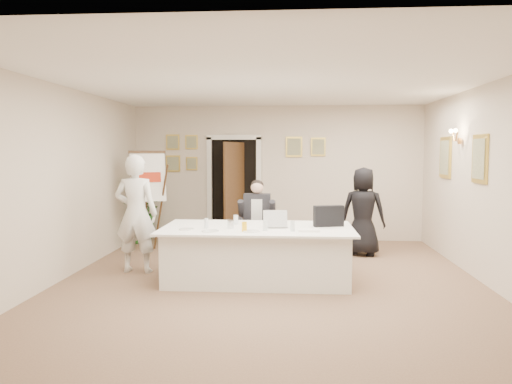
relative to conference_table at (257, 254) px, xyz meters
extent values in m
plane|color=brown|center=(0.18, -0.12, -0.39)|extent=(7.00, 7.00, 0.00)
cube|color=white|center=(0.18, -0.12, 2.41)|extent=(6.00, 7.00, 0.02)
cube|color=beige|center=(0.18, 3.38, 1.01)|extent=(6.00, 0.10, 2.80)
cube|color=beige|center=(0.18, -3.62, 1.01)|extent=(6.00, 0.10, 2.80)
cube|color=beige|center=(-2.82, -0.12, 1.01)|extent=(0.10, 7.00, 2.80)
cube|color=beige|center=(3.18, -0.12, 1.01)|extent=(0.10, 7.00, 2.80)
cube|color=black|center=(-0.72, 3.35, 0.66)|extent=(0.92, 0.06, 2.10)
cube|color=white|center=(-1.24, 3.32, 0.66)|extent=(0.10, 0.06, 2.20)
cube|color=white|center=(-0.20, 3.32, 0.66)|extent=(0.10, 0.06, 2.20)
cube|color=#342110|center=(-0.67, 2.93, 0.64)|extent=(0.33, 0.81, 2.02)
cube|color=white|center=(0.00, 0.00, -0.02)|extent=(2.54, 1.27, 0.75)
cube|color=white|center=(0.00, 0.00, 0.37)|extent=(2.72, 1.45, 0.03)
cube|color=white|center=(-2.19, 1.94, 0.99)|extent=(0.66, 0.43, 0.89)
imported|color=silver|center=(-1.89, 0.38, 0.51)|extent=(0.68, 0.46, 1.81)
imported|color=black|center=(1.76, 1.88, 0.40)|extent=(0.88, 0.70, 1.58)
imported|color=#205F1F|center=(-2.62, 2.93, 0.26)|extent=(1.30, 1.17, 1.31)
cube|color=black|center=(1.02, 0.15, 0.53)|extent=(0.45, 0.23, 0.30)
cube|color=white|center=(0.72, -0.31, 0.40)|extent=(0.29, 0.20, 0.03)
cylinder|color=white|center=(-0.96, -0.30, 0.39)|extent=(0.25, 0.25, 0.01)
cylinder|color=white|center=(-0.61, -0.43, 0.39)|extent=(0.26, 0.26, 0.01)
cylinder|color=white|center=(-0.05, -0.41, 0.39)|extent=(0.29, 0.29, 0.01)
cylinder|color=silver|center=(-0.71, -0.15, 0.45)|extent=(0.08, 0.08, 0.14)
cylinder|color=silver|center=(0.13, -0.32, 0.45)|extent=(0.08, 0.08, 0.14)
cylinder|color=silver|center=(0.50, -0.33, 0.45)|extent=(0.06, 0.06, 0.14)
cylinder|color=silver|center=(-0.34, 0.25, 0.45)|extent=(0.08, 0.08, 0.14)
cylinder|color=yellow|center=(-0.15, -0.39, 0.45)|extent=(0.09, 0.09, 0.13)
cylinder|color=silver|center=(-0.37, -0.14, 0.44)|extent=(0.12, 0.12, 0.11)
camera|label=1|loc=(0.48, -7.04, 1.46)|focal=35.00mm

